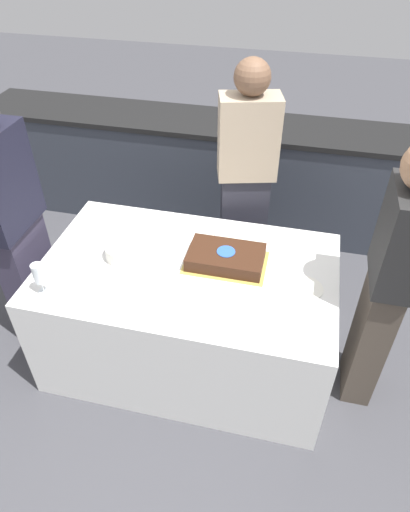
{
  "coord_description": "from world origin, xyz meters",
  "views": [
    {
      "loc": [
        0.53,
        -1.85,
        2.41
      ],
      "look_at": [
        0.1,
        0.0,
        0.84
      ],
      "focal_mm": 32.0,
      "sensor_mm": 36.0,
      "label": 1
    }
  ],
  "objects_px": {
    "person_seated_right": "(388,282)",
    "person_seated_left": "(14,225)",
    "wine_glass": "(39,274)",
    "plate_stack": "(124,251)",
    "cake": "(226,257)",
    "person_cutting_cake": "(245,185)"
  },
  "relations": [
    {
      "from": "cake",
      "to": "person_cutting_cake",
      "type": "distance_m",
      "value": 0.64
    },
    {
      "from": "wine_glass",
      "to": "person_seated_left",
      "type": "relative_size",
      "value": 0.11
    },
    {
      "from": "plate_stack",
      "to": "wine_glass",
      "type": "xyz_separation_m",
      "value": [
        -0.31,
        -0.37,
        0.08
      ]
    },
    {
      "from": "person_seated_left",
      "to": "person_seated_right",
      "type": "distance_m",
      "value": 2.09
    },
    {
      "from": "person_cutting_cake",
      "to": "person_seated_right",
      "type": "bearing_deg",
      "value": 124.15
    },
    {
      "from": "cake",
      "to": "wine_glass",
      "type": "height_order",
      "value": "wine_glass"
    },
    {
      "from": "plate_stack",
      "to": "person_seated_left",
      "type": "bearing_deg",
      "value": -179.29
    },
    {
      "from": "person_seated_right",
      "to": "person_seated_left",
      "type": "bearing_deg",
      "value": -90.0
    },
    {
      "from": "person_cutting_cake",
      "to": "cake",
      "type": "bearing_deg",
      "value": 74.62
    },
    {
      "from": "cake",
      "to": "person_seated_right",
      "type": "distance_m",
      "value": 0.85
    },
    {
      "from": "wine_glass",
      "to": "person_seated_right",
      "type": "bearing_deg",
      "value": 11.83
    },
    {
      "from": "wine_glass",
      "to": "person_seated_right",
      "type": "distance_m",
      "value": 1.77
    },
    {
      "from": "person_cutting_cake",
      "to": "person_seated_left",
      "type": "distance_m",
      "value": 1.44
    },
    {
      "from": "person_cutting_cake",
      "to": "person_seated_right",
      "type": "xyz_separation_m",
      "value": [
        0.85,
        -0.72,
        -0.02
      ]
    },
    {
      "from": "person_seated_left",
      "to": "person_seated_right",
      "type": "relative_size",
      "value": 1.03
    },
    {
      "from": "plate_stack",
      "to": "person_seated_right",
      "type": "relative_size",
      "value": 0.13
    },
    {
      "from": "cake",
      "to": "person_cutting_cake",
      "type": "relative_size",
      "value": 0.27
    },
    {
      "from": "wine_glass",
      "to": "person_seated_left",
      "type": "xyz_separation_m",
      "value": [
        -0.36,
        0.36,
        -0.01
      ]
    },
    {
      "from": "person_seated_right",
      "to": "person_cutting_cake",
      "type": "bearing_deg",
      "value": -130.47
    },
    {
      "from": "plate_stack",
      "to": "person_seated_left",
      "type": "height_order",
      "value": "person_seated_left"
    },
    {
      "from": "person_seated_left",
      "to": "plate_stack",
      "type": "bearing_deg",
      "value": -89.29
    },
    {
      "from": "person_seated_right",
      "to": "plate_stack",
      "type": "bearing_deg",
      "value": -90.33
    }
  ]
}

